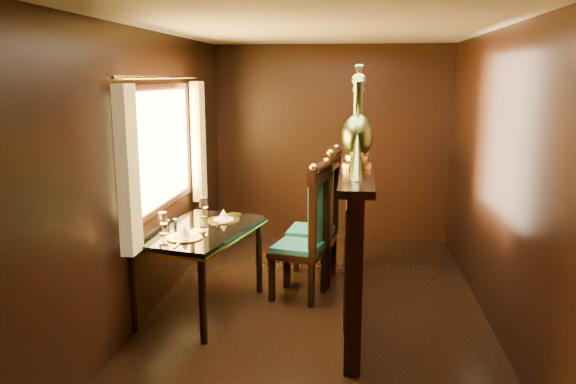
{
  "coord_description": "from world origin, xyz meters",
  "views": [
    {
      "loc": [
        0.32,
        -4.69,
        2.1
      ],
      "look_at": [
        -0.31,
        0.4,
        1.04
      ],
      "focal_mm": 35.0,
      "sensor_mm": 36.0,
      "label": 1
    }
  ],
  "objects_px": {
    "chair_left": "(311,228)",
    "peacock_right": "(358,118)",
    "dining_table": "(200,236)",
    "chair_right": "(324,212)",
    "peacock_left": "(358,117)"
  },
  "relations": [
    {
      "from": "chair_left",
      "to": "peacock_right",
      "type": "height_order",
      "value": "peacock_right"
    },
    {
      "from": "dining_table",
      "to": "chair_right",
      "type": "xyz_separation_m",
      "value": [
        1.06,
        0.89,
        0.04
      ]
    },
    {
      "from": "dining_table",
      "to": "peacock_right",
      "type": "distance_m",
      "value": 1.78
    },
    {
      "from": "peacock_right",
      "to": "chair_right",
      "type": "bearing_deg",
      "value": 125.02
    },
    {
      "from": "chair_right",
      "to": "peacock_right",
      "type": "xyz_separation_m",
      "value": [
        0.32,
        -0.45,
        1.0
      ]
    },
    {
      "from": "chair_right",
      "to": "dining_table",
      "type": "bearing_deg",
      "value": -133.85
    },
    {
      "from": "peacock_right",
      "to": "peacock_left",
      "type": "bearing_deg",
      "value": -90.0
    },
    {
      "from": "peacock_left",
      "to": "chair_right",
      "type": "bearing_deg",
      "value": 107.88
    },
    {
      "from": "peacock_left",
      "to": "peacock_right",
      "type": "relative_size",
      "value": 1.12
    },
    {
      "from": "chair_left",
      "to": "peacock_left",
      "type": "distance_m",
      "value": 1.25
    },
    {
      "from": "chair_left",
      "to": "chair_right",
      "type": "height_order",
      "value": "chair_right"
    },
    {
      "from": "chair_left",
      "to": "peacock_right",
      "type": "bearing_deg",
      "value": 19.86
    },
    {
      "from": "peacock_left",
      "to": "peacock_right",
      "type": "distance_m",
      "value": 0.53
    },
    {
      "from": "peacock_left",
      "to": "peacock_right",
      "type": "bearing_deg",
      "value": 90.0
    },
    {
      "from": "dining_table",
      "to": "peacock_left",
      "type": "relative_size",
      "value": 1.72
    }
  ]
}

